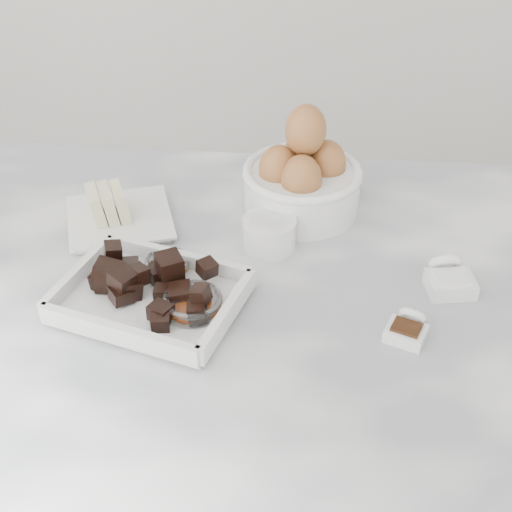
{
  "coord_description": "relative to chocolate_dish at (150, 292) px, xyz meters",
  "views": [
    {
      "loc": [
        0.1,
        -0.76,
        1.56
      ],
      "look_at": [
        0.02,
        0.03,
        0.98
      ],
      "focal_mm": 50.0,
      "sensor_mm": 36.0,
      "label": 1
    }
  ],
  "objects": [
    {
      "name": "cabinet",
      "position": [
        0.11,
        0.04,
        -0.51
      ],
      "size": [
        1.1,
        0.7,
        0.9
      ],
      "primitive_type": "cube",
      "color": "beige",
      "rests_on": "ground"
    },
    {
      "name": "marble_slab",
      "position": [
        0.11,
        0.04,
        -0.04
      ],
      "size": [
        1.2,
        0.8,
        0.04
      ],
      "primitive_type": "cube",
      "color": "silver",
      "rests_on": "cabinet"
    },
    {
      "name": "chocolate_dish",
      "position": [
        0.0,
        0.0,
        0.0
      ],
      "size": [
        0.28,
        0.24,
        0.06
      ],
      "color": "white",
      "rests_on": "marble_slab"
    },
    {
      "name": "butter_plate",
      "position": [
        -0.09,
        0.19,
        -0.0
      ],
      "size": [
        0.2,
        0.2,
        0.06
      ],
      "color": "white",
      "rests_on": "marble_slab"
    },
    {
      "name": "sugar_ramekin",
      "position": [
        0.15,
        0.15,
        0.0
      ],
      "size": [
        0.08,
        0.08,
        0.05
      ],
      "color": "white",
      "rests_on": "marble_slab"
    },
    {
      "name": "egg_bowl",
      "position": [
        0.19,
        0.26,
        0.03
      ],
      "size": [
        0.19,
        0.19,
        0.18
      ],
      "color": "white",
      "rests_on": "marble_slab"
    },
    {
      "name": "honey_bowl",
      "position": [
        0.01,
        0.07,
        -0.01
      ],
      "size": [
        0.06,
        0.06,
        0.03
      ],
      "color": "white",
      "rests_on": "marble_slab"
    },
    {
      "name": "zest_bowl",
      "position": [
        0.06,
        -0.02,
        -0.01
      ],
      "size": [
        0.08,
        0.08,
        0.03
      ],
      "color": "white",
      "rests_on": "marble_slab"
    },
    {
      "name": "vanilla_spoon",
      "position": [
        0.34,
        -0.03,
        -0.01
      ],
      "size": [
        0.06,
        0.07,
        0.04
      ],
      "color": "white",
      "rests_on": "marble_slab"
    },
    {
      "name": "salt_spoon",
      "position": [
        0.4,
        0.08,
        -0.01
      ],
      "size": [
        0.07,
        0.09,
        0.05
      ],
      "color": "white",
      "rests_on": "marble_slab"
    }
  ]
}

